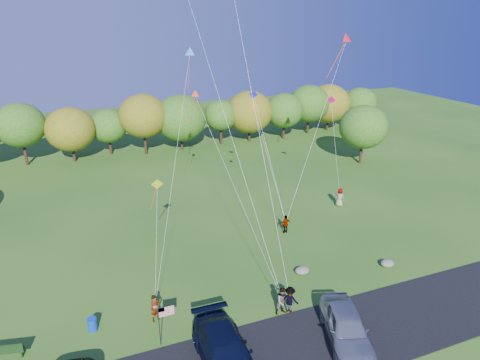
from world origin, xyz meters
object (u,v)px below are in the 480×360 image
Objects in this scene: minivan_silver at (346,327)px; flyer_b at (283,301)px; flyer_e at (340,197)px; flyer_a at (155,308)px; minivan_navy at (226,353)px; park_bench at (5,352)px; trash_barrel at (92,324)px; flyer_d at (286,224)px; flyer_c at (290,300)px.

minivan_silver is 4.20m from flyer_b.
flyer_a is at bearing 76.21° from flyer_e.
flyer_b is (4.87, 2.88, -0.04)m from minivan_navy.
flyer_b is at bearing 4.81° from park_bench.
flyer_e is at bearing 22.05° from trash_barrel.
minivan_navy reaches higher than park_bench.
flyer_a reaches higher than flyer_d.
minivan_navy reaches higher than flyer_c.
flyer_a is at bearing 24.32° from flyer_d.
flyer_a is 8.41m from flyer_c.
trash_barrel is at bearing 139.76° from minivan_navy.
trash_barrel is (-11.32, 2.83, -0.51)m from flyer_b.
minivan_navy is at bearing -166.12° from minivan_silver.
minivan_navy is 7.49× the size of trash_barrel.
flyer_d is (12.77, 7.25, -0.07)m from flyer_a.
minivan_navy is 3.24× the size of park_bench.
flyer_b is 1.00× the size of flyer_e.
flyer_c reaches higher than park_bench.
flyer_c is 17.52m from flyer_e.
flyer_b is at bearing 40.22° from flyer_c.
flyer_d is 1.96× the size of trash_barrel.
flyer_c is at bearing 29.55° from minivan_navy.
flyer_e reaches higher than park_bench.
flyer_e is at bearing 32.35° from park_bench.
minivan_silver reaches higher than flyer_b.
flyer_e reaches higher than trash_barrel.
minivan_silver reaches higher than minivan_navy.
flyer_c is 12.15m from trash_barrel.
flyer_e is at bearing -163.56° from flyer_d.
park_bench is at bearing 14.34° from flyer_d.
flyer_d is 8.11m from flyer_e.
flyer_e is (7.54, 3.00, 0.11)m from flyer_d.
park_bench is at bearing 69.59° from flyer_e.
flyer_b reaches higher than flyer_c.
flyer_c is (8.09, -2.32, 0.00)m from flyer_a.
flyer_a is (-9.86, 5.85, -0.10)m from minivan_silver.
flyer_c is (-1.77, 3.53, -0.10)m from minivan_silver.
flyer_e is 0.96× the size of park_bench.
flyer_b is at bearing 56.35° from flyer_d.
flyer_d reaches higher than park_bench.
park_bench is at bearing 161.39° from flyer_a.
minivan_silver is 3.06× the size of flyer_c.
flyer_e reaches higher than flyer_a.
park_bench is (-15.91, 2.06, -0.35)m from flyer_b.
flyer_a is 14.68m from flyer_d.
minivan_navy is at bearing -148.23° from flyer_b.
flyer_b is (-2.27, 3.53, -0.07)m from minivan_silver.
flyer_a is at bearing 164.21° from flyer_b.
flyer_c is at bearing -36.39° from flyer_a.
flyer_a is 7.94m from flyer_b.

